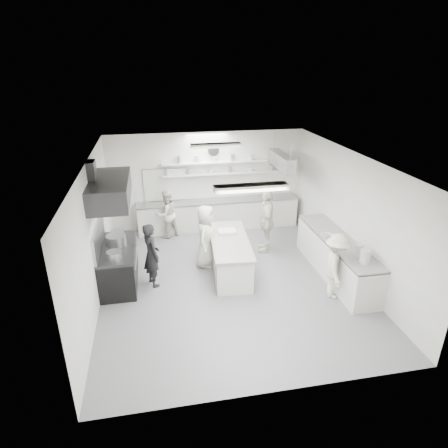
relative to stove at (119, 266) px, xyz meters
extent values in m
cube|color=gray|center=(2.60, -0.40, -0.46)|extent=(6.00, 7.00, 0.02)
cube|color=white|center=(2.60, -0.40, 2.56)|extent=(6.00, 7.00, 0.02)
cube|color=silver|center=(2.60, 3.10, 1.05)|extent=(6.00, 0.04, 3.00)
cube|color=silver|center=(2.60, -3.90, 1.05)|extent=(6.00, 0.04, 3.00)
cube|color=silver|center=(-0.40, -0.40, 1.05)|extent=(0.04, 7.00, 3.00)
cube|color=silver|center=(5.60, -0.40, 1.05)|extent=(0.04, 7.00, 3.00)
cube|color=black|center=(0.00, 0.00, 0.00)|extent=(0.80, 1.80, 0.90)
cube|color=#2D2D31|center=(0.00, 0.00, 1.90)|extent=(0.85, 2.00, 0.50)
cube|color=silver|center=(2.90, 2.80, 0.01)|extent=(5.00, 0.60, 0.92)
cube|color=silver|center=(3.30, 2.97, 1.30)|extent=(4.20, 0.26, 0.04)
cube|color=silver|center=(3.30, 2.97, 1.65)|extent=(4.20, 0.26, 0.04)
cube|color=black|center=(1.30, 3.08, 1.00)|extent=(1.30, 0.04, 1.00)
cylinder|color=white|center=(2.80, 3.06, 2.00)|extent=(0.32, 0.05, 0.32)
cube|color=silver|center=(5.25, -0.60, 0.02)|extent=(0.74, 3.30, 0.94)
cube|color=#9C9DA0|center=(4.60, 2.00, 1.85)|extent=(0.30, 1.60, 0.40)
cube|color=silver|center=(2.60, -2.20, 2.49)|extent=(1.30, 0.25, 0.10)
cube|color=silver|center=(2.60, 1.40, 2.49)|extent=(1.30, 0.25, 0.10)
cube|color=silver|center=(2.70, 0.05, -0.03)|extent=(1.02, 2.31, 0.83)
cylinder|color=#9C9DA0|center=(0.00, 0.10, 0.61)|extent=(0.46, 0.46, 0.30)
imported|color=black|center=(0.78, -0.22, 0.33)|extent=(0.56, 0.67, 1.56)
imported|color=silver|center=(1.26, 2.42, 0.29)|extent=(0.90, 0.85, 1.48)
imported|color=silver|center=(2.16, 0.48, 0.38)|extent=(0.82, 0.95, 1.65)
imported|color=silver|center=(3.92, 1.01, 0.44)|extent=(0.69, 1.12, 1.77)
imported|color=silver|center=(4.78, -1.48, 0.32)|extent=(0.88, 1.13, 1.53)
imported|color=#9C9DA0|center=(2.85, 0.41, 0.41)|extent=(0.29, 0.29, 0.06)
imported|color=silver|center=(2.63, 0.65, 0.41)|extent=(0.25, 0.25, 0.07)
imported|color=silver|center=(5.06, -0.33, 0.52)|extent=(0.33, 0.33, 0.06)
camera|label=1|loc=(0.97, -8.31, 4.50)|focal=30.79mm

